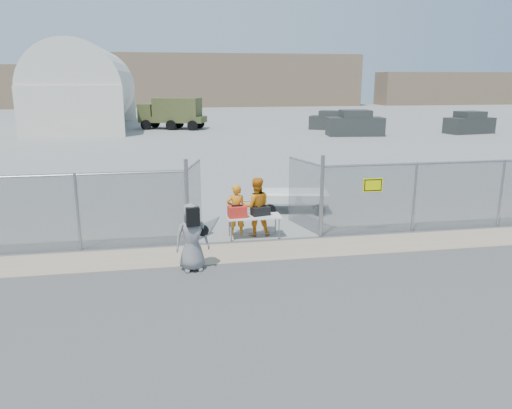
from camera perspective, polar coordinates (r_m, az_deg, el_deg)
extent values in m
plane|color=#4C4B4B|center=(13.06, 1.58, -6.80)|extent=(160.00, 160.00, 0.00)
cube|color=gray|center=(54.20, -7.67, 9.05)|extent=(160.00, 80.00, 0.01)
cube|color=tan|center=(13.98, 0.74, -5.34)|extent=(44.00, 1.60, 0.01)
cube|color=red|center=(14.78, -2.16, -0.83)|extent=(0.56, 0.39, 0.33)
cube|color=black|center=(14.99, 0.51, -0.75)|extent=(0.60, 0.44, 0.26)
imported|color=orange|center=(15.16, -2.28, -0.65)|extent=(0.62, 0.43, 1.60)
imported|color=orange|center=(15.16, 0.01, -0.25)|extent=(0.90, 0.71, 1.80)
imported|color=slate|center=(12.49, -7.34, -3.70)|extent=(0.91, 0.66, 1.73)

